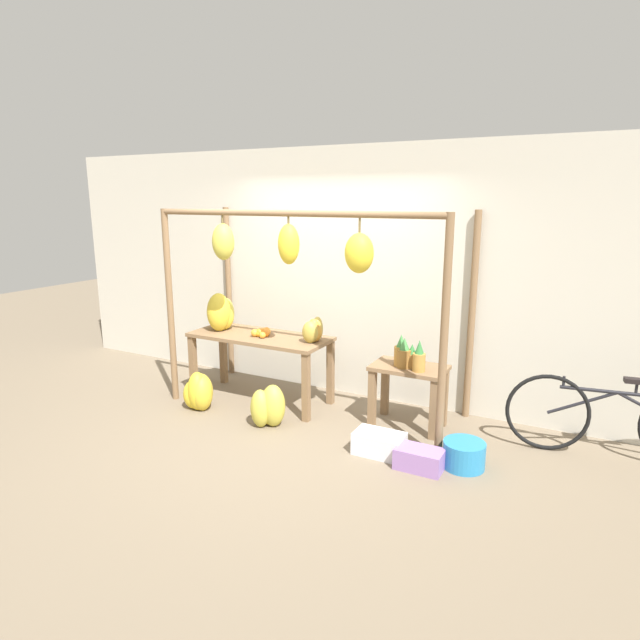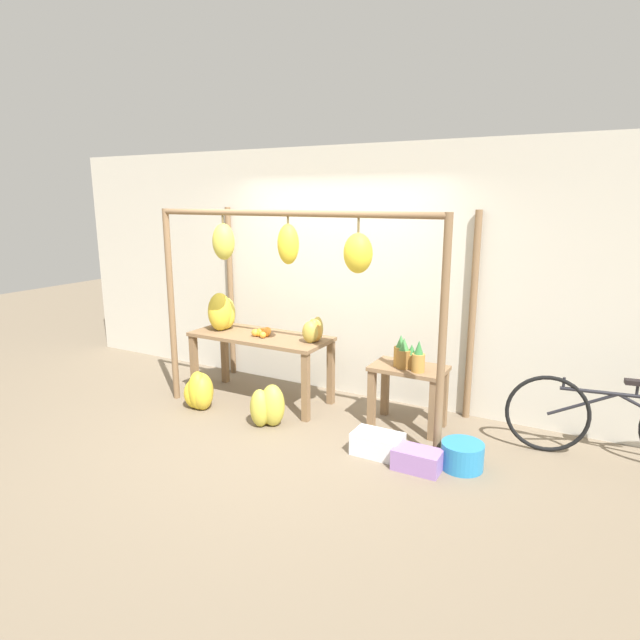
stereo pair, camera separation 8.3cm
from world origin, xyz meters
The scene contains 15 objects.
ground_plane centered at (0.00, 0.00, 0.00)m, with size 20.00×20.00×0.00m, color #756651.
shop_wall_back centered at (0.00, 1.46, 1.40)m, with size 8.00×0.08×2.80m.
stall_awning centered at (0.03, 0.52, 1.54)m, with size 3.12×1.20×2.13m.
display_table_main centered at (-0.63, 0.74, 0.64)m, with size 1.58×0.65×0.76m.
display_table_side centered at (1.06, 0.84, 0.46)m, with size 0.72×0.45×0.63m.
banana_pile_on_table centered at (-1.17, 0.75, 0.95)m, with size 0.37×0.42×0.43m.
orange_pile centered at (-0.57, 0.71, 0.80)m, with size 0.20×0.22×0.09m.
pineapple_cluster centered at (1.06, 0.78, 0.75)m, with size 0.34×0.21×0.32m.
banana_pile_ground_left centered at (-1.07, 0.20, 0.19)m, with size 0.41×0.37×0.42m.
banana_pile_ground_right centered at (-0.17, 0.20, 0.19)m, with size 0.39×0.38×0.43m.
fruit_crate_white centered at (1.04, 0.14, 0.10)m, with size 0.44×0.26×0.20m.
blue_bucket centered at (1.76, 0.26, 0.11)m, with size 0.36×0.36×0.23m.
parked_bicycle centered at (2.87, 1.01, 0.37)m, with size 1.77×0.32×0.75m.
papaya_pile centered at (0.03, 0.77, 0.88)m, with size 0.20×0.29×0.26m.
fruit_crate_purple centered at (1.44, 0.05, 0.09)m, with size 0.40×0.24×0.18m.
Camera 1 is at (2.63, -3.99, 2.24)m, focal length 30.00 mm.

